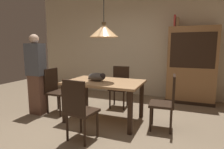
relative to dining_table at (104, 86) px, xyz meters
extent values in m
plane|color=#847056|center=(0.12, -0.52, -0.65)|extent=(10.00, 10.00, 0.00)
cube|color=beige|center=(0.12, 2.13, 0.80)|extent=(6.40, 0.10, 2.90)
cube|color=tan|center=(0.00, 0.00, 0.08)|extent=(1.40, 0.90, 0.04)
cube|color=black|center=(-0.62, -0.39, -0.29)|extent=(0.07, 0.07, 0.71)
cube|color=black|center=(0.62, -0.39, -0.29)|extent=(0.07, 0.07, 0.71)
cube|color=black|center=(-0.62, 0.39, -0.29)|extent=(0.07, 0.07, 0.71)
cube|color=black|center=(0.62, 0.39, -0.29)|extent=(0.07, 0.07, 0.71)
cube|color=black|center=(0.00, -0.80, -0.22)|extent=(0.44, 0.44, 0.04)
cube|color=black|center=(-0.02, -0.98, 0.04)|extent=(0.38, 0.08, 0.48)
cylinder|color=black|center=(0.18, -0.66, -0.44)|extent=(0.04, 0.04, 0.41)
cylinder|color=black|center=(-0.14, -0.62, -0.44)|extent=(0.04, 0.04, 0.41)
cylinder|color=black|center=(0.14, -0.98, -0.44)|extent=(0.04, 0.04, 0.41)
cylinder|color=black|center=(-0.18, -0.94, -0.44)|extent=(0.04, 0.04, 0.41)
cube|color=black|center=(1.05, 0.00, -0.22)|extent=(0.43, 0.43, 0.04)
cube|color=black|center=(1.23, 0.01, 0.04)|extent=(0.06, 0.38, 0.48)
cylinder|color=black|center=(0.88, 0.15, -0.44)|extent=(0.04, 0.04, 0.41)
cylinder|color=black|center=(0.90, -0.17, -0.44)|extent=(0.04, 0.04, 0.41)
cylinder|color=black|center=(1.20, 0.17, -0.44)|extent=(0.04, 0.04, 0.41)
cylinder|color=black|center=(1.22, -0.15, -0.44)|extent=(0.04, 0.04, 0.41)
cube|color=black|center=(0.00, 0.80, -0.22)|extent=(0.42, 0.42, 0.04)
cube|color=black|center=(-0.01, 0.98, 0.04)|extent=(0.38, 0.06, 0.48)
cylinder|color=black|center=(-0.15, 0.63, -0.44)|extent=(0.04, 0.04, 0.41)
cylinder|color=black|center=(0.17, 0.65, -0.44)|extent=(0.04, 0.04, 0.41)
cylinder|color=black|center=(-0.17, 0.95, -0.44)|extent=(0.04, 0.04, 0.41)
cylinder|color=black|center=(0.15, 0.97, -0.44)|extent=(0.04, 0.04, 0.41)
cube|color=black|center=(-1.05, 0.00, -0.22)|extent=(0.41, 0.41, 0.04)
cube|color=black|center=(-1.23, 0.01, 0.04)|extent=(0.05, 0.38, 0.48)
cylinder|color=black|center=(-0.90, -0.17, -0.44)|extent=(0.04, 0.04, 0.41)
cylinder|color=black|center=(-0.88, 0.15, -0.44)|extent=(0.04, 0.04, 0.41)
cylinder|color=black|center=(-1.22, -0.15, -0.44)|extent=(0.04, 0.04, 0.41)
cylinder|color=black|center=(-1.20, 0.17, -0.44)|extent=(0.04, 0.04, 0.41)
ellipsoid|color=#4C4742|center=(-0.14, -0.03, 0.18)|extent=(0.35, 0.23, 0.15)
sphere|color=black|center=(-0.01, -0.05, 0.20)|extent=(0.11, 0.11, 0.11)
cylinder|color=black|center=(-0.26, 0.03, 0.13)|extent=(0.18, 0.04, 0.04)
cone|color=#E0A86B|center=(0.00, 0.00, 1.01)|extent=(0.52, 0.52, 0.22)
cylinder|color=#513D23|center=(0.00, 0.00, 1.14)|extent=(0.08, 0.08, 0.04)
cube|color=olive|center=(1.50, 1.80, 0.28)|extent=(1.10, 0.44, 1.85)
cube|color=black|center=(1.50, 1.58, 0.65)|extent=(0.97, 0.01, 0.81)
cube|color=black|center=(1.50, 1.80, -0.61)|extent=(1.12, 0.45, 0.08)
cube|color=#B73833|center=(1.07, 1.80, 1.34)|extent=(0.04, 0.22, 0.28)
cube|color=brown|center=(1.14, 1.80, 1.31)|extent=(0.06, 0.24, 0.22)
cube|color=brown|center=(-1.42, -0.21, -0.25)|extent=(0.30, 0.20, 0.81)
cube|color=#4C515B|center=(-1.42, -0.21, 0.48)|extent=(0.36, 0.22, 0.64)
sphere|color=#DBB293|center=(-1.42, -0.21, 0.88)|extent=(0.18, 0.18, 0.18)
camera|label=1|loc=(1.41, -3.11, 0.75)|focal=30.03mm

